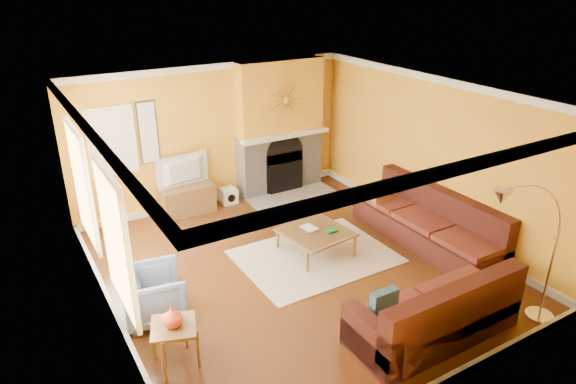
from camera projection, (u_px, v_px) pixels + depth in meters
floor at (295, 268)px, 8.01m from camera, size 5.50×6.00×0.02m
ceiling at (296, 95)px, 6.93m from camera, size 5.50×6.00×0.02m
wall_back at (213, 135)px, 9.84m from camera, size 5.50×0.02×2.70m
wall_front at (454, 289)px, 5.10m from camera, size 5.50×0.02×2.70m
wall_left at (100, 233)px, 6.17m from camera, size 0.02×6.00×2.70m
wall_right at (433, 155)px, 8.77m from camera, size 0.02×6.00×2.70m
baseboard at (295, 264)px, 7.98m from camera, size 5.50×6.00×0.12m
crown_molding at (296, 100)px, 6.96m from camera, size 5.50×6.00×0.12m
window_left_near at (81, 185)px, 7.15m from camera, size 0.06×1.22×1.72m
window_left_far at (114, 242)px, 5.66m from camera, size 0.06×1.22×1.72m
window_back at (112, 141)px, 8.83m from camera, size 0.82×0.06×1.22m
wall_art at (148, 133)px, 9.12m from camera, size 0.34×0.04×1.14m
fireplace at (280, 128)px, 10.31m from camera, size 1.80×0.40×2.70m
mantel at (286, 135)px, 10.16m from camera, size 1.92×0.22×0.08m
hearth at (294, 197)px, 10.40m from camera, size 1.80×0.70×0.06m
sunburst at (285, 100)px, 9.89m from camera, size 0.70×0.04×0.70m
rug at (315, 256)px, 8.29m from camera, size 2.40×1.80×0.02m
sectional_sofa at (391, 247)px, 7.68m from camera, size 3.21×3.65×0.90m
coffee_table at (315, 242)px, 8.35m from camera, size 1.11×1.11×0.40m
media_console at (187, 200)px, 9.69m from camera, size 1.00×0.45×0.55m
tv at (185, 171)px, 9.46m from camera, size 1.03×0.25×0.59m
subwoofer at (228, 196)px, 10.17m from camera, size 0.30×0.30×0.30m
armchair at (154, 294)px, 6.72m from camera, size 0.89×0.87×0.71m
side_table at (175, 345)px, 5.93m from camera, size 0.64×0.64×0.55m
vase at (172, 316)px, 5.78m from camera, size 0.29×0.29×0.25m
book at (305, 230)px, 8.28m from camera, size 0.23×0.29×0.03m
arc_lamp at (526, 261)px, 6.14m from camera, size 1.35×0.36×2.12m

